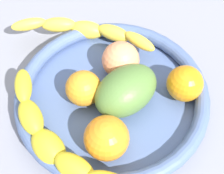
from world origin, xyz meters
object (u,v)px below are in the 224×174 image
Objects in this scene: banana_draped_right at (85,30)px; peach_blush at (121,60)px; banana_draped_left at (53,140)px; mango_green at (126,90)px; orange_front at (107,138)px; orange_mid_left at (83,88)px; orange_mid_right at (185,84)px; fruit_bowl at (112,96)px.

banana_draped_right is 3.37× the size of peach_blush.
mango_green is at bearing 10.80° from banana_draped_left.
banana_draped_right is 10.30cm from peach_blush.
banana_draped_left is 13.62cm from mango_green.
peach_blush is (2.26, 6.12, -0.24)cm from mango_green.
banana_draped_left is at bearing -169.20° from mango_green.
orange_front is 14.89cm from peach_blush.
banana_draped_left is 9.91cm from orange_mid_left.
orange_mid_left is 0.98× the size of orange_mid_right.
fruit_bowl is 1.47× the size of banana_draped_right.
banana_draped_left is at bearing -159.31° from fruit_bowl.
orange_front is (-4.91, -7.87, 3.11)cm from fruit_bowl.
banana_draped_left is 1.22× the size of banana_draped_right.
banana_draped_left is 4.45× the size of orange_mid_right.
orange_mid_left is 6.93cm from mango_green.
fruit_bowl is 5.36× the size of orange_mid_right.
orange_mid_right is (15.83, 3.05, -0.33)cm from orange_front.
fruit_bowl is at bearing -132.18° from peach_blush.
mango_green reaches higher than orange_front.
peach_blush is at bearing 16.06° from orange_mid_left.
mango_green is at bearing -33.42° from orange_mid_left.
fruit_bowl is at bearing 156.21° from orange_mid_right.
orange_mid_right is 0.54× the size of mango_green.
peach_blush reaches higher than orange_mid_right.
banana_draped_right is 23.08cm from orange_front.
banana_draped_right is at bearing 83.40° from fruit_bowl.
banana_draped_left is 23.07cm from banana_draped_right.
peach_blush is (2.16, -10.05, 0.72)cm from banana_draped_right.
orange_mid_left is (7.60, 6.36, -0.01)cm from banana_draped_left.
mango_green is 1.73× the size of peach_blush.
orange_mid_left is 16.56cm from orange_mid_right.
banana_draped_left is 2.38× the size of mango_green.
mango_green is (-9.37, 2.90, 0.49)cm from orange_mid_right.
orange_mid_right is (9.27, -19.07, 0.47)cm from banana_draped_right.
orange_mid_right reaches higher than orange_mid_left.
orange_mid_left is 8.36cm from peach_blush.
peach_blush is (-7.11, 9.02, 0.25)cm from orange_mid_right.
banana_draped_left is 4.52× the size of orange_mid_left.
orange_mid_left is 0.53× the size of mango_green.
mango_green is (1.55, -1.91, 3.26)cm from fruit_bowl.
mango_green is (-0.10, -16.17, 0.96)cm from banana_draped_right.
orange_mid_left is 0.91× the size of peach_blush.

